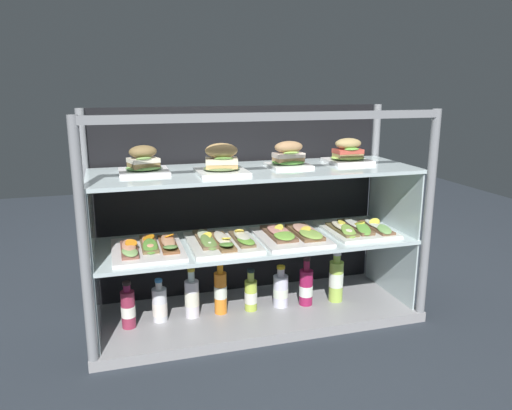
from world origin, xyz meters
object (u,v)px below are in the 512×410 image
(open_sandwich_tray_center, at_px, (358,228))
(juice_bottle_back_right, at_px, (280,290))
(open_sandwich_tray_mid_right, at_px, (149,247))
(juice_bottle_front_second, at_px, (306,287))
(plated_roll_sandwich_center, at_px, (348,154))
(plated_roll_sandwich_mid_left, at_px, (222,162))
(plated_roll_sandwich_far_right, at_px, (289,157))
(juice_bottle_tucked_behind, at_px, (160,305))
(juice_bottle_back_left, at_px, (336,280))
(open_sandwich_tray_left_of_center, at_px, (223,241))
(juice_bottle_front_right_end, at_px, (221,291))
(plated_roll_sandwich_near_right_corner, at_px, (143,163))
(juice_bottle_back_center, at_px, (128,308))
(juice_bottle_front_left_end, at_px, (192,297))
(open_sandwich_tray_far_right, at_px, (292,234))
(juice_bottle_front_middle, at_px, (251,294))

(open_sandwich_tray_center, height_order, juice_bottle_back_right, open_sandwich_tray_center)
(open_sandwich_tray_mid_right, bearing_deg, juice_bottle_front_second, 0.69)
(plated_roll_sandwich_center, height_order, open_sandwich_tray_center, plated_roll_sandwich_center)
(plated_roll_sandwich_mid_left, relative_size, plated_roll_sandwich_far_right, 1.14)
(plated_roll_sandwich_mid_left, distance_m, plated_roll_sandwich_far_right, 0.33)
(plated_roll_sandwich_mid_left, relative_size, juice_bottle_tucked_behind, 1.05)
(juice_bottle_front_second, height_order, juice_bottle_back_left, juice_bottle_back_left)
(open_sandwich_tray_left_of_center, height_order, open_sandwich_tray_center, open_sandwich_tray_left_of_center)
(plated_roll_sandwich_far_right, xyz_separation_m, juice_bottle_front_right_end, (-0.32, -0.01, -0.59))
(plated_roll_sandwich_near_right_corner, height_order, juice_bottle_front_right_end, plated_roll_sandwich_near_right_corner)
(plated_roll_sandwich_far_right, height_order, juice_bottle_front_second, plated_roll_sandwich_far_right)
(juice_bottle_back_center, distance_m, juice_bottle_back_left, 0.96)
(juice_bottle_back_center, bearing_deg, open_sandwich_tray_center, -0.79)
(juice_bottle_front_left_end, bearing_deg, juice_bottle_front_right_end, -0.90)
(plated_roll_sandwich_mid_left, xyz_separation_m, open_sandwich_tray_far_right, (0.32, 0.03, -0.34))
(plated_roll_sandwich_near_right_corner, xyz_separation_m, plated_roll_sandwich_far_right, (0.62, -0.02, 0.00))
(open_sandwich_tray_left_of_center, xyz_separation_m, juice_bottle_front_left_end, (-0.13, 0.05, -0.26))
(plated_roll_sandwich_center, bearing_deg, open_sandwich_tray_far_right, -164.68)
(juice_bottle_front_middle, bearing_deg, open_sandwich_tray_mid_right, -176.76)
(juice_bottle_back_right, bearing_deg, juice_bottle_back_left, -4.79)
(juice_bottle_front_right_end, bearing_deg, juice_bottle_back_right, -1.06)
(open_sandwich_tray_mid_right, height_order, juice_bottle_back_center, open_sandwich_tray_mid_right)
(juice_bottle_back_center, bearing_deg, open_sandwich_tray_mid_right, -7.44)
(juice_bottle_front_middle, relative_size, juice_bottle_back_left, 0.81)
(juice_bottle_tucked_behind, xyz_separation_m, juice_bottle_front_middle, (0.41, -0.01, 0.00))
(juice_bottle_back_center, bearing_deg, plated_roll_sandwich_mid_left, -6.72)
(plated_roll_sandwich_far_right, height_order, juice_bottle_tucked_behind, plated_roll_sandwich_far_right)
(plated_roll_sandwich_mid_left, xyz_separation_m, juice_bottle_front_second, (0.40, 0.04, -0.61))
(juice_bottle_back_right, relative_size, juice_bottle_front_second, 0.85)
(open_sandwich_tray_center, height_order, juice_bottle_tucked_behind, open_sandwich_tray_center)
(plated_roll_sandwich_near_right_corner, bearing_deg, open_sandwich_tray_mid_right, -91.52)
(juice_bottle_front_right_end, bearing_deg, plated_roll_sandwich_center, 3.75)
(plated_roll_sandwich_near_right_corner, relative_size, juice_bottle_front_second, 0.86)
(plated_roll_sandwich_far_right, distance_m, juice_bottle_front_right_end, 0.67)
(plated_roll_sandwich_near_right_corner, bearing_deg, plated_roll_sandwich_mid_left, -18.46)
(open_sandwich_tray_mid_right, relative_size, juice_bottle_back_right, 1.76)
(juice_bottle_tucked_behind, xyz_separation_m, juice_bottle_back_right, (0.55, -0.01, 0.01))
(plated_roll_sandwich_center, relative_size, juice_bottle_front_second, 0.81)
(juice_bottle_front_right_end, distance_m, juice_bottle_back_left, 0.55)
(plated_roll_sandwich_mid_left, height_order, juice_bottle_back_center, plated_roll_sandwich_mid_left)
(plated_roll_sandwich_center, relative_size, open_sandwich_tray_center, 0.55)
(plated_roll_sandwich_mid_left, height_order, plated_roll_sandwich_center, plated_roll_sandwich_mid_left)
(juice_bottle_tucked_behind, height_order, juice_bottle_front_middle, juice_bottle_front_middle)
(juice_bottle_front_second, bearing_deg, open_sandwich_tray_left_of_center, -176.74)
(plated_roll_sandwich_near_right_corner, height_order, open_sandwich_tray_mid_right, plated_roll_sandwich_near_right_corner)
(open_sandwich_tray_far_right, bearing_deg, open_sandwich_tray_left_of_center, -178.81)
(plated_roll_sandwich_center, relative_size, juice_bottle_back_center, 0.91)
(plated_roll_sandwich_mid_left, relative_size, open_sandwich_tray_mid_right, 0.59)
(juice_bottle_tucked_behind, height_order, juice_bottle_front_left_end, juice_bottle_front_left_end)
(open_sandwich_tray_left_of_center, relative_size, juice_bottle_front_middle, 1.77)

